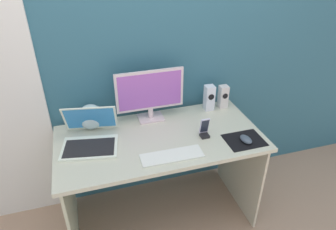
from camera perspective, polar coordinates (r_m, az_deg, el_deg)
ground_plane at (r=2.56m, az=-1.29°, el=-18.00°), size 8.00×8.00×0.00m
wall_back at (r=2.18m, az=-4.60°, el=12.63°), size 6.00×0.04×2.50m
desk at (r=2.15m, az=-1.47°, el=-7.62°), size 1.36×0.68×0.75m
monitor at (r=2.15m, az=-3.33°, el=4.01°), size 0.48×0.14×0.38m
speaker_right at (r=2.39m, az=10.20°, el=3.36°), size 0.07×0.07×0.18m
speaker_near_monitor at (r=2.34m, az=7.66°, el=3.19°), size 0.07×0.07×0.20m
laptop at (r=2.03m, az=-14.30°, el=-4.06°), size 0.40×0.40×0.23m
fishbowl at (r=2.17m, az=-14.10°, el=-0.32°), size 0.18×0.18×0.18m
keyboard_external at (r=1.88m, az=0.73°, el=-7.58°), size 0.39×0.13×0.01m
mousepad at (r=2.08m, az=13.98°, el=-4.54°), size 0.25×0.20×0.00m
mouse at (r=2.06m, az=14.28°, el=-4.40°), size 0.07×0.11×0.04m
phone_in_dock at (r=2.05m, az=6.79°, el=-2.83°), size 0.06×0.06×0.14m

